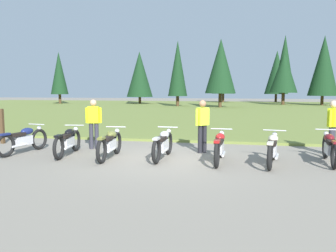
{
  "coord_description": "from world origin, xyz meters",
  "views": [
    {
      "loc": [
        1.98,
        -9.28,
        1.99
      ],
      "look_at": [
        0.0,
        0.6,
        0.9
      ],
      "focal_mm": 35.75,
      "sensor_mm": 36.0,
      "label": 1
    }
  ],
  "objects_px": {
    "motorcycle_cream": "(272,149)",
    "rider_checking_bike": "(333,124)",
    "rider_in_hivis_vest": "(202,123)",
    "motorcycle_olive": "(110,143)",
    "motorcycle_navy": "(24,139)",
    "trail_marker_post": "(2,126)",
    "motorcycle_red": "(220,147)",
    "motorcycle_black": "(68,141)",
    "motorcycle_silver": "(163,144)",
    "rider_near_row_end": "(94,121)",
    "motorcycle_maroon": "(330,147)"
  },
  "relations": [
    {
      "from": "motorcycle_cream",
      "to": "rider_in_hivis_vest",
      "type": "xyz_separation_m",
      "value": [
        -2.0,
        1.36,
        0.51
      ]
    },
    {
      "from": "motorcycle_cream",
      "to": "motorcycle_olive",
      "type": "bearing_deg",
      "value": -179.56
    },
    {
      "from": "motorcycle_navy",
      "to": "rider_in_hivis_vest",
      "type": "bearing_deg",
      "value": 12.08
    },
    {
      "from": "motorcycle_olive",
      "to": "motorcycle_maroon",
      "type": "xyz_separation_m",
      "value": [
        6.09,
        0.52,
        0.0
      ]
    },
    {
      "from": "motorcycle_black",
      "to": "motorcycle_maroon",
      "type": "relative_size",
      "value": 1.0
    },
    {
      "from": "motorcycle_silver",
      "to": "trail_marker_post",
      "type": "relative_size",
      "value": 1.63
    },
    {
      "from": "motorcycle_silver",
      "to": "rider_checking_bike",
      "type": "relative_size",
      "value": 1.26
    },
    {
      "from": "motorcycle_maroon",
      "to": "rider_checking_bike",
      "type": "distance_m",
      "value": 1.43
    },
    {
      "from": "motorcycle_red",
      "to": "rider_near_row_end",
      "type": "relative_size",
      "value": 1.26
    },
    {
      "from": "motorcycle_maroon",
      "to": "motorcycle_olive",
      "type": "bearing_deg",
      "value": -175.11
    },
    {
      "from": "motorcycle_silver",
      "to": "rider_near_row_end",
      "type": "relative_size",
      "value": 1.26
    },
    {
      "from": "motorcycle_cream",
      "to": "rider_checking_bike",
      "type": "xyz_separation_m",
      "value": [
        1.93,
        1.76,
        0.51
      ]
    },
    {
      "from": "rider_near_row_end",
      "to": "rider_checking_bike",
      "type": "relative_size",
      "value": 1.0
    },
    {
      "from": "trail_marker_post",
      "to": "motorcycle_olive",
      "type": "bearing_deg",
      "value": -19.95
    },
    {
      "from": "motorcycle_red",
      "to": "motorcycle_silver",
      "type": "bearing_deg",
      "value": 174.07
    },
    {
      "from": "motorcycle_navy",
      "to": "motorcycle_maroon",
      "type": "height_order",
      "value": "same"
    },
    {
      "from": "rider_in_hivis_vest",
      "to": "rider_near_row_end",
      "type": "bearing_deg",
      "value": 179.99
    },
    {
      "from": "motorcycle_navy",
      "to": "motorcycle_maroon",
      "type": "relative_size",
      "value": 0.99
    },
    {
      "from": "motorcycle_black",
      "to": "trail_marker_post",
      "type": "height_order",
      "value": "trail_marker_post"
    },
    {
      "from": "motorcycle_navy",
      "to": "rider_checking_bike",
      "type": "distance_m",
      "value": 9.58
    },
    {
      "from": "rider_checking_bike",
      "to": "motorcycle_red",
      "type": "bearing_deg",
      "value": -152.64
    },
    {
      "from": "rider_near_row_end",
      "to": "rider_in_hivis_vest",
      "type": "bearing_deg",
      "value": -0.01
    },
    {
      "from": "motorcycle_black",
      "to": "rider_checking_bike",
      "type": "xyz_separation_m",
      "value": [
        7.91,
        1.6,
        0.51
      ]
    },
    {
      "from": "motorcycle_olive",
      "to": "rider_in_hivis_vest",
      "type": "distance_m",
      "value": 2.96
    },
    {
      "from": "motorcycle_silver",
      "to": "motorcycle_red",
      "type": "relative_size",
      "value": 1.0
    },
    {
      "from": "motorcycle_maroon",
      "to": "motorcycle_silver",
      "type": "bearing_deg",
      "value": -176.54
    },
    {
      "from": "motorcycle_cream",
      "to": "rider_in_hivis_vest",
      "type": "distance_m",
      "value": 2.47
    },
    {
      "from": "motorcycle_navy",
      "to": "rider_near_row_end",
      "type": "bearing_deg",
      "value": 32.57
    },
    {
      "from": "rider_checking_bike",
      "to": "motorcycle_navy",
      "type": "bearing_deg",
      "value": -170.52
    },
    {
      "from": "rider_checking_bike",
      "to": "motorcycle_maroon",
      "type": "bearing_deg",
      "value": -106.66
    },
    {
      "from": "motorcycle_red",
      "to": "trail_marker_post",
      "type": "bearing_deg",
      "value": 168.04
    },
    {
      "from": "motorcycle_black",
      "to": "trail_marker_post",
      "type": "relative_size",
      "value": 1.62
    },
    {
      "from": "trail_marker_post",
      "to": "rider_in_hivis_vest",
      "type": "bearing_deg",
      "value": -2.97
    },
    {
      "from": "motorcycle_maroon",
      "to": "rider_in_hivis_vest",
      "type": "height_order",
      "value": "rider_in_hivis_vest"
    },
    {
      "from": "motorcycle_navy",
      "to": "motorcycle_silver",
      "type": "xyz_separation_m",
      "value": [
        4.49,
        0.03,
        0.0
      ]
    },
    {
      "from": "rider_in_hivis_vest",
      "to": "trail_marker_post",
      "type": "bearing_deg",
      "value": 177.03
    },
    {
      "from": "motorcycle_cream",
      "to": "trail_marker_post",
      "type": "relative_size",
      "value": 1.61
    },
    {
      "from": "motorcycle_cream",
      "to": "motorcycle_maroon",
      "type": "bearing_deg",
      "value": 17.43
    },
    {
      "from": "motorcycle_navy",
      "to": "motorcycle_olive",
      "type": "distance_m",
      "value": 2.97
    },
    {
      "from": "motorcycle_maroon",
      "to": "rider_checking_bike",
      "type": "height_order",
      "value": "rider_checking_bike"
    },
    {
      "from": "motorcycle_maroon",
      "to": "rider_near_row_end",
      "type": "relative_size",
      "value": 1.26
    },
    {
      "from": "motorcycle_silver",
      "to": "motorcycle_maroon",
      "type": "height_order",
      "value": "same"
    },
    {
      "from": "rider_checking_bike",
      "to": "motorcycle_black",
      "type": "bearing_deg",
      "value": -168.58
    },
    {
      "from": "motorcycle_red",
      "to": "trail_marker_post",
      "type": "height_order",
      "value": "trail_marker_post"
    },
    {
      "from": "rider_near_row_end",
      "to": "motorcycle_maroon",
      "type": "bearing_deg",
      "value": -6.96
    },
    {
      "from": "motorcycle_silver",
      "to": "motorcycle_red",
      "type": "xyz_separation_m",
      "value": [
        1.62,
        -0.17,
        0.0
      ]
    },
    {
      "from": "motorcycle_silver",
      "to": "trail_marker_post",
      "type": "height_order",
      "value": "trail_marker_post"
    },
    {
      "from": "motorcycle_navy",
      "to": "motorcycle_black",
      "type": "height_order",
      "value": "same"
    },
    {
      "from": "rider_near_row_end",
      "to": "trail_marker_post",
      "type": "height_order",
      "value": "rider_near_row_end"
    },
    {
      "from": "rider_in_hivis_vest",
      "to": "rider_checking_bike",
      "type": "height_order",
      "value": "same"
    }
  ]
}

